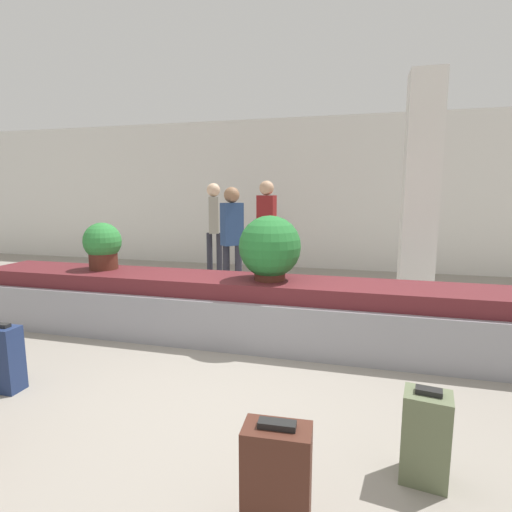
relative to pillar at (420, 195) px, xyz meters
name	(u,v)px	position (x,y,z in m)	size (l,w,h in m)	color
ground_plane	(216,395)	(-1.84, -3.05, -1.60)	(18.00, 18.00, 0.00)	gray
back_wall	(310,194)	(-1.84, 2.77, 0.00)	(18.00, 0.06, 3.20)	silver
carousel	(256,311)	(-1.84, -1.78, -1.27)	(7.03, 0.88, 0.70)	gray
pillar	(420,195)	(0.00, 0.00, 0.00)	(0.45, 0.45, 3.20)	silver
suitcase_0	(426,437)	(-0.36, -3.66, -1.34)	(0.28, 0.24, 0.55)	#5B6647
suitcase_1	(277,480)	(-1.10, -4.22, -1.32)	(0.33, 0.20, 0.58)	#472319
suitcase_3	(5,359)	(-3.55, -3.41, -1.33)	(0.26, 0.18, 0.57)	navy
potted_plant_0	(103,245)	(-3.80, -1.71, -0.61)	(0.45, 0.45, 0.57)	#4C2319
potted_plant_1	(270,248)	(-1.69, -1.79, -0.56)	(0.66, 0.66, 0.69)	#4C2319
traveler_0	(214,221)	(-3.48, 1.27, -0.50)	(0.31, 0.36, 1.81)	#282833
traveler_1	(266,221)	(-2.41, 1.09, -0.48)	(0.35, 0.26, 1.84)	#282833
traveler_2	(232,232)	(-2.69, -0.04, -0.57)	(0.35, 0.36, 1.71)	#282833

